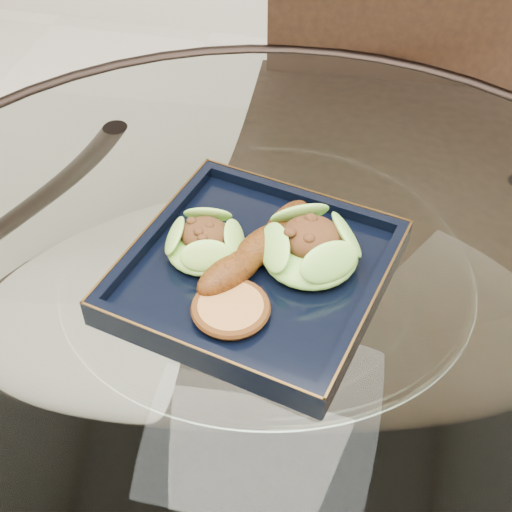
# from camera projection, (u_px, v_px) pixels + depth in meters

# --- Properties ---
(dining_table) EXTENTS (1.13, 1.13, 0.77)m
(dining_table) POSITION_uv_depth(u_px,v_px,m) (265.00, 388.00, 0.89)
(dining_table) COLOR white
(dining_table) RESTS_ON ground
(dining_chair) EXTENTS (0.49, 0.49, 1.05)m
(dining_chair) POSITION_uv_depth(u_px,v_px,m) (385.00, 183.00, 1.20)
(dining_chair) COLOR black
(dining_chair) RESTS_ON ground
(navy_plate) EXTENTS (0.32, 0.32, 0.02)m
(navy_plate) POSITION_uv_depth(u_px,v_px,m) (256.00, 275.00, 0.79)
(navy_plate) COLOR black
(navy_plate) RESTS_ON dining_table
(lettuce_wrap_left) EXTENTS (0.10, 0.10, 0.03)m
(lettuce_wrap_left) POSITION_uv_depth(u_px,v_px,m) (205.00, 244.00, 0.79)
(lettuce_wrap_left) COLOR #67A32F
(lettuce_wrap_left) RESTS_ON navy_plate
(lettuce_wrap_right) EXTENTS (0.12, 0.12, 0.04)m
(lettuce_wrap_right) POSITION_uv_depth(u_px,v_px,m) (310.00, 249.00, 0.78)
(lettuce_wrap_right) COLOR #5BA42F
(lettuce_wrap_right) RESTS_ON navy_plate
(roasted_plantain) EXTENTS (0.11, 0.17, 0.03)m
(roasted_plantain) POSITION_uv_depth(u_px,v_px,m) (259.00, 248.00, 0.78)
(roasted_plantain) COLOR #6B330B
(roasted_plantain) RESTS_ON navy_plate
(crumb_patty) EXTENTS (0.08, 0.08, 0.01)m
(crumb_patty) POSITION_uv_depth(u_px,v_px,m) (231.00, 309.00, 0.73)
(crumb_patty) COLOR #AC7239
(crumb_patty) RESTS_ON navy_plate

